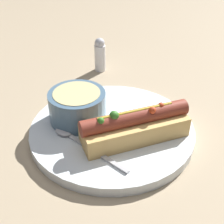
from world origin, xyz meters
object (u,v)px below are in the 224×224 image
Objects in this scene: soup_bowl at (77,105)px; spoon at (74,138)px; salt_shaker at (100,55)px; hot_dog at (134,126)px.

soup_bowl reaches higher than spoon.
spoon is 1.95× the size of salt_shaker.
spoon is 0.29m from salt_shaker.
salt_shaker reaches higher than hot_dog.
soup_bowl is 1.23× the size of salt_shaker.
soup_bowl is 0.06m from spoon.
soup_bowl is 0.63× the size of spoon.
soup_bowl is 0.24m from salt_shaker.
hot_dog is at bearing -126.60° from salt_shaker.
hot_dog is 0.10m from spoon.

